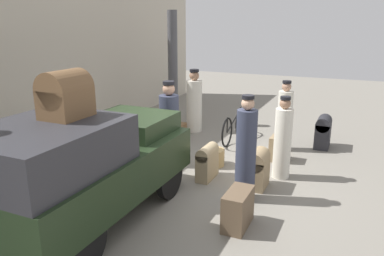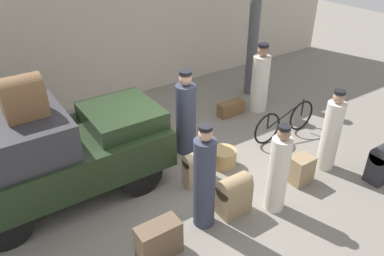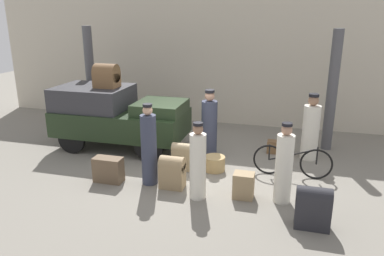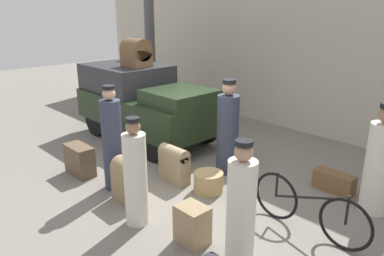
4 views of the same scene
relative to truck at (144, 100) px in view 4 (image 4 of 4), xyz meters
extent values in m
plane|color=gray|center=(2.15, -0.88, -0.94)|extent=(30.00, 30.00, 0.00)
cube|color=beige|center=(2.15, 3.19, 1.31)|extent=(16.00, 0.15, 4.50)
cylinder|color=#4C4C51|center=(-1.54, 1.41, 0.68)|extent=(0.28, 0.28, 3.24)
cylinder|color=black|center=(1.24, 0.76, -0.56)|extent=(0.77, 0.12, 0.77)
cylinder|color=black|center=(1.24, -0.76, -0.56)|extent=(0.77, 0.12, 0.77)
cylinder|color=black|center=(-0.97, 0.76, -0.56)|extent=(0.77, 0.12, 0.77)
cylinder|color=black|center=(-0.97, -0.76, -0.56)|extent=(0.77, 0.12, 0.77)
cube|color=black|center=(0.14, 0.00, -0.20)|extent=(3.56, 1.68, 0.67)
cube|color=#2D2D33|center=(-0.66, 0.00, 0.44)|extent=(1.96, 1.55, 0.61)
cube|color=black|center=(1.29, 0.00, 0.29)|extent=(1.24, 1.31, 0.30)
torus|color=black|center=(5.26, -0.76, -0.58)|extent=(0.72, 0.04, 0.72)
torus|color=black|center=(4.22, -0.76, -0.58)|extent=(0.72, 0.04, 0.72)
cylinder|color=black|center=(4.74, -0.76, -0.40)|extent=(1.06, 0.04, 0.39)
cylinder|color=black|center=(4.22, -0.76, -0.39)|extent=(0.04, 0.04, 0.37)
cylinder|color=black|center=(5.26, -0.76, -0.37)|extent=(0.04, 0.04, 0.41)
cylinder|color=tan|center=(2.96, -0.88, -0.77)|extent=(0.50, 0.50, 0.35)
cylinder|color=#33384C|center=(2.63, -0.04, -0.20)|extent=(0.41, 0.41, 1.49)
sphere|color=tan|center=(2.63, -0.04, 0.67)|extent=(0.25, 0.25, 0.25)
cylinder|color=black|center=(2.63, -0.04, 0.80)|extent=(0.24, 0.24, 0.07)
cylinder|color=#33384C|center=(1.73, -1.94, -0.16)|extent=(0.34, 0.34, 1.56)
sphere|color=tan|center=(1.73, -1.94, 0.73)|extent=(0.21, 0.21, 0.21)
cylinder|color=black|center=(1.73, -1.94, 0.83)|extent=(0.20, 0.20, 0.06)
cylinder|color=silver|center=(2.92, -2.32, -0.26)|extent=(0.33, 0.33, 1.36)
sphere|color=#936B51|center=(2.92, -2.32, 0.53)|extent=(0.20, 0.20, 0.20)
cylinder|color=black|center=(2.92, -2.32, 0.63)|extent=(0.19, 0.19, 0.06)
cylinder|color=silver|center=(5.14, 0.52, -0.24)|extent=(0.42, 0.42, 1.40)
cylinder|color=silver|center=(4.58, -2.03, -0.24)|extent=(0.34, 0.34, 1.40)
sphere|color=tan|center=(4.58, -2.03, 0.56)|extent=(0.21, 0.21, 0.21)
cylinder|color=black|center=(4.58, -2.03, 0.67)|extent=(0.20, 0.20, 0.06)
cube|color=brown|center=(0.81, -2.11, -0.66)|extent=(0.64, 0.32, 0.56)
cube|color=#9E8966|center=(2.26, -1.04, -0.67)|extent=(0.60, 0.25, 0.54)
cylinder|color=#9E8966|center=(2.26, -1.04, -0.40)|extent=(0.60, 0.25, 0.25)
cube|color=#937A56|center=(2.27, -2.02, -0.67)|extent=(0.52, 0.35, 0.54)
cylinder|color=#937A56|center=(2.27, -2.02, -0.40)|extent=(0.52, 0.35, 0.35)
cube|color=brown|center=(4.41, 0.69, -0.77)|extent=(0.68, 0.27, 0.33)
cube|color=#937A56|center=(3.81, -2.07, -0.67)|extent=(0.41, 0.33, 0.53)
cube|color=brown|center=(-0.22, 0.00, 0.94)|extent=(0.61, 0.49, 0.39)
cylinder|color=brown|center=(-0.22, 0.00, 1.14)|extent=(0.61, 0.49, 0.49)
camera|label=1|loc=(-3.97, -3.53, 1.99)|focal=35.00mm
camera|label=2|loc=(-0.92, -5.55, 3.45)|focal=35.00mm
camera|label=3|loc=(4.63, -9.00, 2.69)|focal=35.00mm
camera|label=4|loc=(6.92, -5.03, 2.06)|focal=35.00mm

